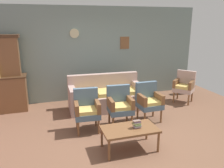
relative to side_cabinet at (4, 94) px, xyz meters
name	(u,v)px	position (x,y,z in m)	size (l,w,h in m)	color
ground_plane	(126,136)	(2.52, -2.25, -0.47)	(7.68, 7.68, 0.00)	brown
wall_back_with_decor	(95,54)	(2.52, 0.38, 0.89)	(6.40, 0.09, 2.70)	gray
side_cabinet	(4,94)	(0.00, 0.00, 0.00)	(1.16, 0.55, 0.93)	brown
cabinet_upper_hutch	(0,55)	(0.00, 0.08, 0.98)	(0.99, 0.38, 1.03)	brown
floral_couch	(106,97)	(2.55, -0.60, -0.14)	(1.96, 0.86, 0.90)	tan
armchair_by_doorway	(87,108)	(1.82, -1.72, 0.03)	(0.56, 0.53, 0.90)	slate
armchair_row_middle	(120,104)	(2.57, -1.70, 0.03)	(0.55, 0.52, 0.90)	slate
armchair_near_cabinet	(149,100)	(3.31, -1.63, 0.03)	(0.53, 0.50, 0.90)	slate
wingback_chair_by_fireplace	(184,85)	(4.86, -0.76, 0.03)	(0.71, 0.71, 0.90)	tan
coffee_table	(130,130)	(2.41, -2.72, -0.09)	(1.00, 0.56, 0.42)	brown
book_stack_on_table	(137,124)	(2.54, -2.74, 0.02)	(0.16, 0.11, 0.14)	#BEA0AE
floor_vase_by_wall	(185,83)	(5.37, -0.10, -0.11)	(0.20, 0.20, 0.71)	#765956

